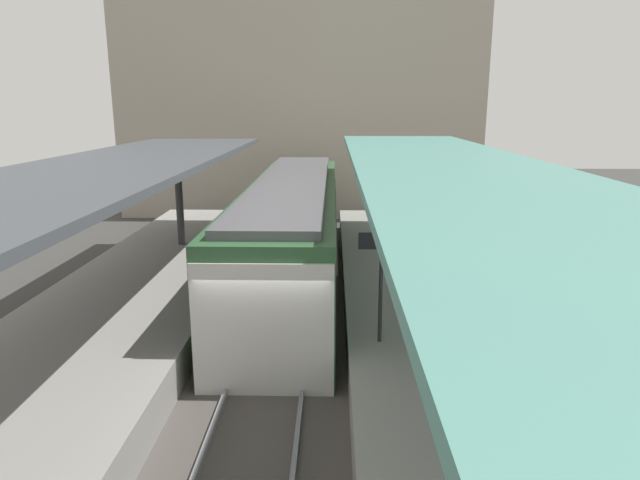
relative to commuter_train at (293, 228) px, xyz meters
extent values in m
plane|color=#383835|center=(0.00, -7.00, -1.73)|extent=(80.00, 80.00, 0.00)
cube|color=gray|center=(-3.80, -7.00, -1.23)|extent=(4.40, 28.00, 1.00)
cube|color=gray|center=(3.80, -7.00, -1.23)|extent=(4.40, 28.00, 1.00)
cube|color=#4C4742|center=(0.00, -7.00, -1.63)|extent=(3.20, 28.00, 0.20)
cube|color=slate|center=(-0.72, -7.00, -1.46)|extent=(0.08, 28.00, 0.14)
cube|color=slate|center=(0.72, -7.00, -1.46)|extent=(0.08, 28.00, 0.14)
cube|color=#2D5633|center=(0.00, 0.03, -0.08)|extent=(2.70, 15.63, 2.90)
cube|color=silver|center=(0.00, -7.81, -0.23)|extent=(2.65, 0.08, 2.60)
cube|color=black|center=(-1.37, 0.03, 0.27)|extent=(0.04, 14.38, 0.76)
cube|color=black|center=(1.37, 0.03, 0.27)|extent=(0.04, 14.38, 0.76)
cube|color=#515156|center=(0.00, 0.03, 1.47)|extent=(2.16, 14.85, 0.20)
cylinder|color=#333335|center=(-3.80, 0.70, 0.82)|extent=(0.24, 0.24, 3.10)
cube|color=#3D4247|center=(-3.80, -5.60, 2.45)|extent=(4.18, 21.00, 0.16)
cylinder|color=#333335|center=(3.80, -11.90, 0.88)|extent=(0.24, 0.24, 3.22)
cylinder|color=#333335|center=(3.80, 0.70, 0.88)|extent=(0.24, 0.24, 3.22)
cube|color=slate|center=(3.80, -5.60, 2.57)|extent=(4.18, 21.00, 0.16)
cube|color=black|center=(4.51, -6.10, -0.53)|extent=(0.08, 0.32, 0.40)
cube|color=black|center=(5.61, -6.10, -0.53)|extent=(0.08, 0.32, 0.40)
cube|color=maroon|center=(5.06, -6.10, -0.30)|extent=(1.40, 0.40, 0.06)
cube|color=maroon|center=(5.06, -5.92, -0.07)|extent=(1.40, 0.06, 0.40)
cylinder|color=#262628|center=(2.22, -7.08, 0.37)|extent=(0.08, 0.08, 2.20)
cube|color=black|center=(2.22, -7.08, 1.32)|extent=(0.90, 0.06, 0.32)
cylinder|color=#998460|center=(3.46, -7.20, -0.28)|extent=(0.28, 0.28, 0.89)
cylinder|color=#232328|center=(3.46, -7.20, 0.46)|extent=(0.36, 0.36, 0.60)
sphere|color=#936B4C|center=(3.46, -7.20, 0.87)|extent=(0.22, 0.22, 0.22)
cylinder|color=#998460|center=(4.23, -7.29, -0.33)|extent=(0.28, 0.28, 0.79)
cylinder|color=#386B3D|center=(4.23, -7.29, 0.39)|extent=(0.36, 0.36, 0.66)
sphere|color=beige|center=(4.23, -7.29, 0.83)|extent=(0.22, 0.22, 0.22)
cube|color=#A89E8E|center=(-0.40, 13.00, 3.77)|extent=(18.00, 6.00, 11.00)
camera|label=1|loc=(1.29, -17.36, 3.84)|focal=31.23mm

